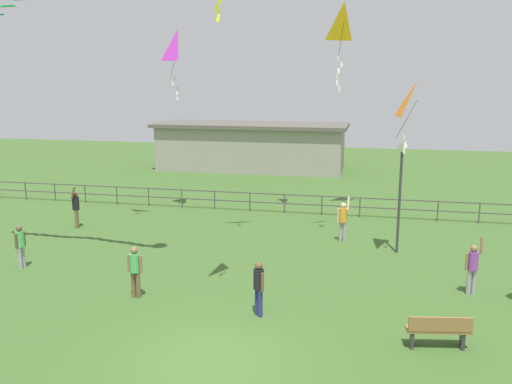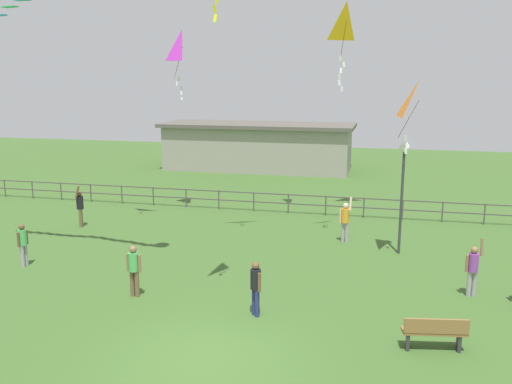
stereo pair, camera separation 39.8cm
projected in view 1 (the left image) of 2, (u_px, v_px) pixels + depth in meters
ground_plane at (210, 359)px, 12.51m from camera, size 80.00×80.00×0.00m
lamppost at (401, 172)px, 19.52m from camera, size 0.36×0.36×4.12m
park_bench at (439, 330)px, 12.92m from camera, size 1.55×0.66×0.85m
person_1 at (343, 219)px, 21.31m from camera, size 0.48×0.34×1.86m
person_2 at (20, 244)px, 18.32m from camera, size 0.28×0.45×1.51m
person_3 at (76, 207)px, 23.27m from camera, size 0.30×0.51×1.85m
person_5 at (473, 265)px, 16.07m from camera, size 0.48×0.29×1.81m
person_6 at (259, 285)px, 14.61m from camera, size 0.35×0.36×1.54m
person_7 at (135, 268)px, 15.85m from camera, size 0.47×0.29×1.56m
kite_1 at (344, 25)px, 19.57m from camera, size 0.89×0.77×3.17m
kite_2 at (417, 101)px, 18.18m from camera, size 1.01×1.11×2.47m
kite_4 at (178, 49)px, 24.66m from camera, size 0.88×1.06×3.12m
waterfront_railing at (288, 200)px, 25.84m from camera, size 36.01×0.06×0.95m
pavilion_building at (251, 146)px, 38.04m from camera, size 13.37×4.73×3.26m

